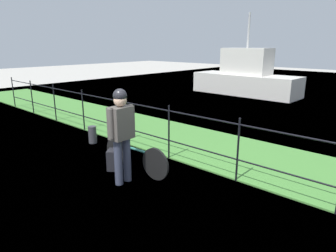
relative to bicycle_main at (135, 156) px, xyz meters
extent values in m
plane|color=#B2ADA3|center=(0.84, -0.98, -0.32)|extent=(60.00, 60.00, 0.00)
cube|color=#478438|center=(0.84, 2.15, -0.31)|extent=(27.00, 2.40, 0.03)
plane|color=#426684|center=(0.84, 11.04, -0.32)|extent=(30.00, 30.00, 0.00)
cylinder|color=black|center=(-8.16, 0.96, 0.26)|extent=(0.04, 0.04, 1.17)
cylinder|color=black|center=(-6.52, 0.96, 0.26)|extent=(0.04, 0.04, 1.17)
cylinder|color=black|center=(-4.89, 0.96, 0.26)|extent=(0.04, 0.04, 1.17)
cylinder|color=black|center=(-3.25, 0.96, 0.26)|extent=(0.04, 0.04, 1.17)
cylinder|color=black|center=(-1.61, 0.96, 0.26)|extent=(0.04, 0.04, 1.17)
cylinder|color=black|center=(0.02, 0.96, 0.26)|extent=(0.04, 0.04, 1.17)
cylinder|color=black|center=(1.66, 0.96, 0.26)|extent=(0.04, 0.04, 1.17)
cylinder|color=black|center=(0.84, 0.96, 0.09)|extent=(18.00, 0.03, 0.03)
cylinder|color=black|center=(0.84, 0.96, 0.73)|extent=(18.00, 0.03, 0.03)
cylinder|color=black|center=(0.54, 0.02, -0.02)|extent=(0.60, 0.07, 0.60)
cylinder|color=black|center=(-0.50, -0.02, -0.02)|extent=(0.60, 0.07, 0.60)
cylinder|color=#337F70|center=(0.02, 0.00, 0.14)|extent=(0.81, 0.08, 0.04)
cube|color=black|center=(-0.38, -0.02, 0.18)|extent=(0.20, 0.10, 0.06)
cube|color=slate|center=(-0.38, -0.02, 0.27)|extent=(0.37, 0.17, 0.02)
cube|color=#A87F51|center=(-0.38, -0.02, 0.40)|extent=(0.38, 0.30, 0.24)
ellipsoid|color=tan|center=(-0.38, -0.02, 0.58)|extent=(0.29, 0.15, 0.13)
sphere|color=tan|center=(-0.26, -0.01, 0.64)|extent=(0.11, 0.11, 0.11)
cylinder|color=#383D51|center=(0.19, -0.34, 0.09)|extent=(0.14, 0.14, 0.82)
cylinder|color=#383D51|center=(0.20, -0.54, 0.09)|extent=(0.14, 0.14, 0.82)
cube|color=#4C4742|center=(0.19, -0.44, 0.78)|extent=(0.28, 0.41, 0.56)
cylinder|color=#4C4742|center=(0.18, -0.22, 0.81)|extent=(0.10, 0.10, 0.50)
cylinder|color=#4C4742|center=(0.20, -0.66, 0.81)|extent=(0.10, 0.10, 0.50)
sphere|color=tan|center=(0.19, -0.44, 1.17)|extent=(0.22, 0.22, 0.22)
sphere|color=black|center=(0.19, -0.44, 1.25)|extent=(0.23, 0.23, 0.23)
cube|color=black|center=(-0.41, -0.21, -0.12)|extent=(0.32, 0.33, 0.40)
cylinder|color=#38383D|center=(-2.09, 0.46, -0.11)|extent=(0.20, 0.20, 0.43)
cube|color=silver|center=(-2.97, 9.88, 0.17)|extent=(5.19, 1.78, 0.98)
cube|color=silver|center=(-2.97, 9.88, 1.28)|extent=(2.29, 1.22, 1.25)
cylinder|color=#B2B2B2|center=(-2.97, 9.88, 2.70)|extent=(0.10, 0.10, 1.60)
camera|label=1|loc=(4.06, -3.52, 2.06)|focal=31.78mm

